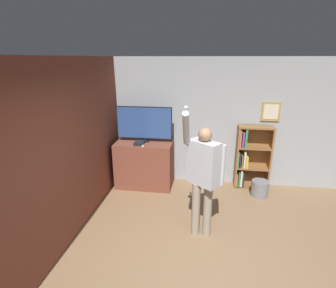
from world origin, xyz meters
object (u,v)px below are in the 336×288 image
(bookshelf, at_px, (249,158))
(person, at_px, (203,172))
(television, at_px, (144,124))
(waste_bin, at_px, (260,188))
(game_console, at_px, (139,143))

(bookshelf, relative_size, person, 0.65)
(television, relative_size, person, 0.56)
(bookshelf, relative_size, waste_bin, 3.98)
(bookshelf, bearing_deg, television, -175.62)
(game_console, xyz_separation_m, waste_bin, (2.47, 0.01, -0.86))
(person, relative_size, waste_bin, 6.12)
(television, distance_m, bookshelf, 2.33)
(bookshelf, height_order, waste_bin, bookshelf)
(bookshelf, distance_m, person, 2.07)
(game_console, xyz_separation_m, bookshelf, (2.27, 0.40, -0.36))
(television, xyz_separation_m, person, (1.25, -1.62, -0.30))
(game_console, relative_size, waste_bin, 0.68)
(game_console, distance_m, person, 1.91)
(waste_bin, bearing_deg, person, -129.52)
(television, height_order, waste_bin, television)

